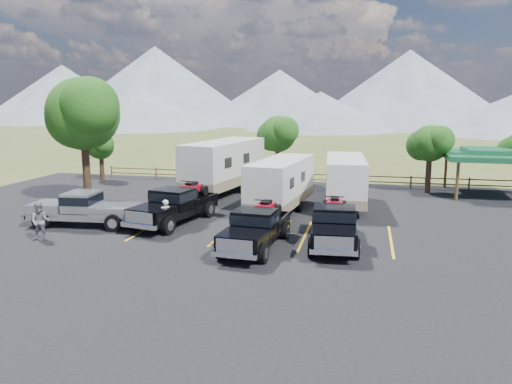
% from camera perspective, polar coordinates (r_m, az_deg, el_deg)
% --- Properties ---
extents(ground, '(320.00, 320.00, 0.00)m').
position_cam_1_polar(ground, '(20.74, -1.29, -7.71)').
color(ground, '#495323').
rests_on(ground, ground).
extents(asphalt_lot, '(44.00, 34.00, 0.04)m').
position_cam_1_polar(asphalt_lot, '(23.53, 0.46, -5.42)').
color(asphalt_lot, black).
rests_on(asphalt_lot, ground).
extents(stall_lines, '(12.12, 5.50, 0.01)m').
position_cam_1_polar(stall_lines, '(24.46, 0.95, -4.74)').
color(stall_lines, yellow).
rests_on(stall_lines, asphalt_lot).
extents(tree_big_nw, '(5.54, 5.18, 7.84)m').
position_cam_1_polar(tree_big_nw, '(33.03, -19.22, 8.43)').
color(tree_big_nw, '#301F12').
rests_on(tree_big_nw, ground).
extents(tree_ne_a, '(3.11, 2.92, 4.76)m').
position_cam_1_polar(tree_ne_a, '(36.51, 19.25, 5.25)').
color(tree_ne_a, '#301F12').
rests_on(tree_ne_a, ground).
extents(tree_north, '(3.46, 3.24, 5.25)m').
position_cam_1_polar(tree_north, '(38.82, 2.49, 6.63)').
color(tree_north, '#301F12').
rests_on(tree_north, ground).
extents(tree_nw_small, '(2.59, 2.43, 3.85)m').
position_cam_1_polar(tree_nw_small, '(41.82, -17.34, 5.00)').
color(tree_nw_small, '#301F12').
rests_on(tree_nw_small, ground).
extents(rail_fence, '(36.12, 0.12, 1.00)m').
position_cam_1_polar(rail_fence, '(38.18, 8.28, 1.59)').
color(rail_fence, brown).
rests_on(rail_fence, ground).
extents(pavilion, '(6.20, 6.20, 3.22)m').
position_cam_1_polar(pavilion, '(37.24, 25.35, 3.84)').
color(pavilion, brown).
rests_on(pavilion, ground).
extents(mountain_range, '(209.00, 71.00, 20.00)m').
position_cam_1_polar(mountain_range, '(125.71, 7.00, 11.14)').
color(mountain_range, slate).
rests_on(mountain_range, ground).
extents(rig_left, '(3.20, 6.49, 2.08)m').
position_cam_1_polar(rig_left, '(26.61, -9.21, -1.41)').
color(rig_left, black).
rests_on(rig_left, asphalt_lot).
extents(rig_center, '(2.41, 5.93, 1.94)m').
position_cam_1_polar(rig_center, '(21.96, 0.03, -4.02)').
color(rig_center, black).
rests_on(rig_center, asphalt_lot).
extents(rig_right, '(2.39, 6.06, 1.99)m').
position_cam_1_polar(rig_right, '(22.72, 8.92, -3.58)').
color(rig_right, black).
rests_on(rig_right, asphalt_lot).
extents(trailer_left, '(4.15, 10.40, 3.60)m').
position_cam_1_polar(trailer_left, '(34.85, -3.67, 3.01)').
color(trailer_left, silver).
rests_on(trailer_left, asphalt_lot).
extents(trailer_center, '(3.10, 8.79, 3.04)m').
position_cam_1_polar(trailer_center, '(28.88, 2.87, 0.85)').
color(trailer_center, silver).
rests_on(trailer_center, asphalt_lot).
extents(trailer_right, '(2.74, 8.68, 3.00)m').
position_cam_1_polar(trailer_right, '(30.64, 10.16, 1.23)').
color(trailer_right, silver).
rests_on(trailer_right, asphalt_lot).
extents(pickup_silver, '(6.09, 2.55, 1.78)m').
position_cam_1_polar(pickup_silver, '(27.14, -18.95, -1.79)').
color(pickup_silver, gray).
rests_on(pickup_silver, asphalt_lot).
extents(person_a, '(0.71, 0.68, 1.64)m').
position_cam_1_polar(person_a, '(24.87, -10.31, -2.71)').
color(person_a, silver).
rests_on(person_a, asphalt_lot).
extents(person_b, '(1.05, 0.93, 1.78)m').
position_cam_1_polar(person_b, '(25.15, -23.43, -3.12)').
color(person_b, slate).
rests_on(person_b, asphalt_lot).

